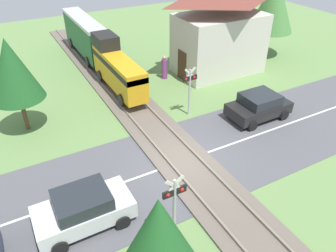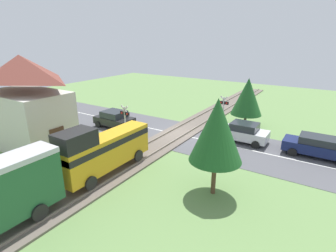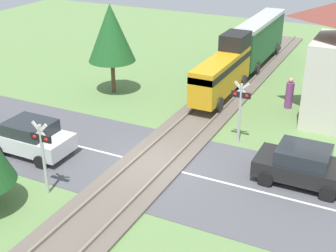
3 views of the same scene
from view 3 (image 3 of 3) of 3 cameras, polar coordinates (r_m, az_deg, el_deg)
The scene contains 10 objects.
ground_plane at distance 20.07m, azimuth -1.95°, elevation -4.77°, with size 60.00×60.00×0.00m, color #66894C.
road_surface at distance 20.07m, azimuth -1.95°, elevation -4.74°, with size 48.00×6.40×0.02m.
track_bed at distance 20.04m, azimuth -1.95°, elevation -4.60°, with size 2.80×48.00×0.24m.
train at distance 30.08m, azimuth 9.40°, elevation 9.10°, with size 1.58×14.33×3.18m.
car_near_crossing at distance 21.46m, azimuth -16.33°, elevation -1.31°, with size 3.67×1.97×1.56m.
car_far_side at distance 19.23m, azimuth 16.06°, elevation -4.54°, with size 3.63×2.06×1.53m.
crossing_signal_west_approach at distance 17.85m, azimuth -15.07°, elevation -2.67°, with size 0.90×0.18×3.01m.
crossing_signal_east_approach at distance 21.39m, azimuth 8.82°, elevation 2.67°, with size 0.90×0.18×3.01m.
pedestrian_by_station at distance 26.29m, azimuth 14.59°, elevation 3.78°, with size 0.43×0.43×1.72m.
tree_roadside_hedge at distance 27.09m, azimuth -6.98°, elevation 11.20°, with size 2.71×2.71×5.20m.
Camera 3 is at (8.33, -15.28, 10.00)m, focal length 50.00 mm.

